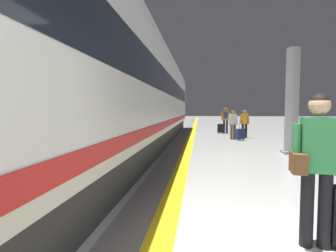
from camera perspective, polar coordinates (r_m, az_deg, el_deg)
safety_line_strip at (r=11.72m, az=4.61°, el=-3.86°), size 0.36×80.00×0.01m
tactile_edge_band at (r=11.74m, az=2.80°, el=-3.85°), size 0.70×80.00×0.01m
high_speed_train at (r=8.99m, az=-10.42°, el=9.79°), size 2.94×28.45×4.97m
traveller_foreground at (r=3.30m, az=29.51°, el=-6.33°), size 0.55×0.29×1.70m
passenger_near at (r=14.58m, az=16.30°, el=1.03°), size 0.47×0.26×1.56m
duffel_bag_near at (r=14.38m, az=15.12°, el=-2.00°), size 0.44×0.26×0.36m
passenger_mid at (r=13.71m, az=13.97°, el=0.89°), size 0.47×0.27×1.55m
suitcase_mid at (r=13.47m, az=15.45°, el=-1.67°), size 0.44×0.38×0.96m
passenger_far at (r=17.20m, az=12.43°, el=1.83°), size 0.53×0.35×1.71m
suitcase_far at (r=16.97m, az=11.41°, el=-0.50°), size 0.43×0.33×0.61m
platform_pillar at (r=9.92m, az=25.35°, el=4.42°), size 0.56×0.56×3.60m
waste_bin at (r=11.84m, az=25.10°, el=-1.91°), size 0.46×0.46×0.91m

